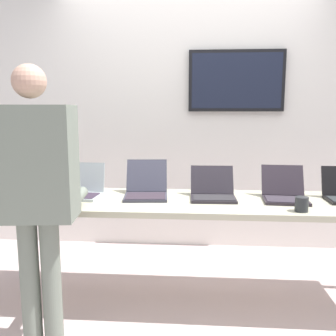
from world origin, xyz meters
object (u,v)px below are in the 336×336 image
object	(u,v)px
laptop_station_1	(146,188)
laptop_station_3	(284,192)
workbench	(185,207)
laptop_station_2	(213,191)
equipment_box	(23,176)
laptop_station_0	(80,189)
coffee_mug	(302,204)
person	(36,184)

from	to	relation	value
laptop_station_1	laptop_station_3	xyz separation A→B (m)	(1.00, -0.04, -0.00)
laptop_station_3	workbench	bearing A→B (deg)	-175.61
laptop_station_1	laptop_station_2	size ratio (longest dim) A/B	1.27
equipment_box	laptop_station_1	distance (m)	0.92
workbench	laptop_station_0	bearing A→B (deg)	176.12
laptop_station_3	laptop_station_1	bearing A→B (deg)	177.67
laptop_station_3	coffee_mug	distance (m)	0.31
laptop_station_1	laptop_station_2	xyz separation A→B (m)	(0.49, -0.03, -0.01)
laptop_station_2	person	size ratio (longest dim) A/B	0.21
workbench	laptop_station_2	xyz separation A→B (m)	(0.20, 0.06, 0.10)
workbench	coffee_mug	xyz separation A→B (m)	(0.74, -0.25, 0.10)
laptop_station_0	laptop_station_1	xyz separation A→B (m)	(0.49, 0.04, 0.00)
person	coffee_mug	xyz separation A→B (m)	(1.56, 0.37, -0.18)
laptop_station_2	person	bearing A→B (deg)	-145.98
laptop_station_2	coffee_mug	xyz separation A→B (m)	(0.54, -0.31, -0.00)
laptop_station_0	laptop_station_3	xyz separation A→B (m)	(1.49, 0.00, -0.00)
coffee_mug	laptop_station_3	bearing A→B (deg)	96.45
laptop_station_0	person	world-z (taller)	person
coffee_mug	laptop_station_0	bearing A→B (deg)	168.75
equipment_box	person	distance (m)	0.77
person	coffee_mug	distance (m)	1.61
laptop_station_0	coffee_mug	bearing A→B (deg)	-11.25
laptop_station_1	laptop_station_2	world-z (taller)	laptop_station_1
laptop_station_2	laptop_station_3	bearing A→B (deg)	-0.97
person	laptop_station_2	bearing A→B (deg)	34.02
equipment_box	laptop_station_0	xyz separation A→B (m)	(0.43, 0.02, -0.09)
laptop_station_0	equipment_box	bearing A→B (deg)	-177.93
person	equipment_box	bearing A→B (deg)	121.13
person	laptop_station_0	bearing A→B (deg)	87.35
equipment_box	workbench	bearing A→B (deg)	-1.78
workbench	laptop_station_1	distance (m)	0.33
coffee_mug	laptop_station_1	bearing A→B (deg)	161.59
laptop_station_1	person	bearing A→B (deg)	-126.00
laptop_station_1	person	size ratio (longest dim) A/B	0.26
equipment_box	coffee_mug	size ratio (longest dim) A/B	4.03
laptop_station_1	coffee_mug	distance (m)	1.09
laptop_station_0	laptop_station_2	xyz separation A→B (m)	(0.98, 0.01, -0.00)
laptop_station_0	laptop_station_1	distance (m)	0.49
workbench	coffee_mug	distance (m)	0.79
workbench	coffee_mug	bearing A→B (deg)	-18.67
laptop_station_0	coffee_mug	size ratio (longest dim) A/B	3.65
equipment_box	laptop_station_1	size ratio (longest dim) A/B	0.88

